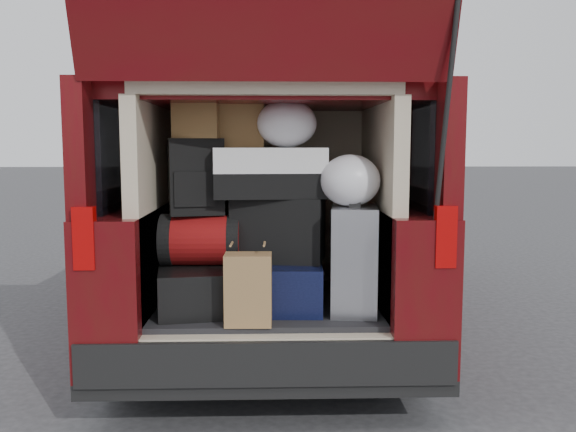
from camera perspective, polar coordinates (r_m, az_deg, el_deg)
name	(u,v)px	position (r m, az deg, el deg)	size (l,w,h in m)	color
ground	(268,412)	(3.52, -1.93, -17.82)	(80.00, 80.00, 0.00)	#313133
minivan	(268,211)	(5.09, -1.89, 0.44)	(1.90, 5.35, 2.77)	black
load_floor	(268,347)	(3.67, -1.93, -12.14)	(1.24, 1.05, 0.55)	black
black_hardshell	(199,287)	(3.46, -8.32, -6.56)	(0.44, 0.60, 0.24)	black
navy_hardshell	(278,283)	(3.47, -0.93, -6.31)	(0.48, 0.59, 0.26)	black
silver_roller	(354,259)	(3.34, 6.19, -4.04)	(0.24, 0.39, 0.58)	white
kraft_bag	(248,289)	(3.11, -3.74, -6.87)	(0.24, 0.15, 0.36)	olive
red_duffel	(201,240)	(3.44, -8.15, -2.21)	(0.43, 0.28, 0.28)	maroon
black_soft_case	(278,229)	(3.44, -0.90, -1.20)	(0.50, 0.30, 0.36)	black
backpack	(196,177)	(3.40, -8.59, 3.65)	(0.29, 0.18, 0.42)	black
twotone_duffel	(270,173)	(3.39, -1.74, 4.08)	(0.61, 0.32, 0.28)	white
grocery_sack_lower	(198,118)	(3.41, -8.44, 9.07)	(0.25, 0.20, 0.22)	brown
grocery_sack_upper	(241,126)	(3.47, -4.44, 8.40)	(0.24, 0.20, 0.24)	brown
plastic_bag_center	(287,123)	(3.40, -0.12, 8.65)	(0.33, 0.31, 0.27)	white
plastic_bag_right	(350,181)	(3.28, 5.86, 3.32)	(0.32, 0.30, 0.28)	white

